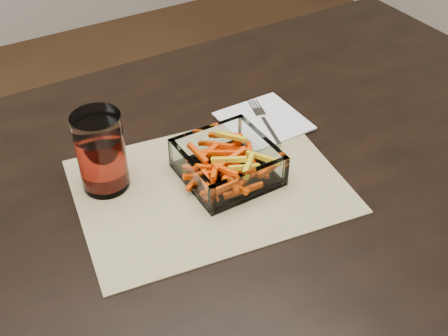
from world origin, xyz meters
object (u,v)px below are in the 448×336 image
Objects in this scene: glass_bowl at (227,164)px; tumbler at (102,154)px; fork at (264,120)px; dining_table at (206,212)px.

glass_bowl is 1.07× the size of tumbler.
tumbler reaches higher than fork.
glass_bowl is (0.04, -0.02, 0.12)m from dining_table.
dining_table is 0.12m from glass_bowl.
glass_bowl reaches higher than dining_table.
tumbler is 0.35m from fork.
glass_bowl is at bearing -131.25° from fork.
fork reaches higher than dining_table.
fork is (0.34, 0.02, -0.06)m from tumbler.
tumbler reaches higher than glass_bowl.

